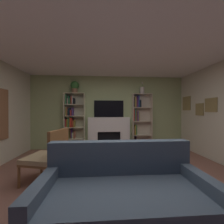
% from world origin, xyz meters
% --- Properties ---
extents(ground_plane, '(6.47, 6.47, 0.00)m').
position_xyz_m(ground_plane, '(0.00, 0.00, 0.00)').
color(ground_plane, '#8B5C4D').
extents(wall_back_accent, '(5.51, 0.06, 2.56)m').
position_xyz_m(wall_back_accent, '(0.00, 2.65, 1.28)').
color(wall_back_accent, '#A5B67C').
rests_on(wall_back_accent, ground_plane).
extents(ceiling, '(5.51, 5.35, 0.06)m').
position_xyz_m(ceiling, '(0.00, 0.00, 2.59)').
color(ceiling, white).
rests_on(ceiling, wall_back_accent).
extents(fireplace, '(1.54, 0.50, 1.11)m').
position_xyz_m(fireplace, '(0.00, 2.51, 0.58)').
color(fireplace, white).
rests_on(fireplace, ground_plane).
extents(tv, '(1.04, 0.06, 0.59)m').
position_xyz_m(tv, '(0.00, 2.59, 1.41)').
color(tv, black).
rests_on(tv, fireplace).
extents(bookshelf_left, '(0.68, 0.32, 1.93)m').
position_xyz_m(bookshelf_left, '(-1.25, 2.50, 0.96)').
color(bookshelf_left, beige).
rests_on(bookshelf_left, ground_plane).
extents(bookshelf_right, '(0.68, 0.26, 1.93)m').
position_xyz_m(bookshelf_right, '(1.08, 2.52, 0.99)').
color(bookshelf_right, beige).
rests_on(bookshelf_right, ground_plane).
extents(potted_plant, '(0.28, 0.28, 0.41)m').
position_xyz_m(potted_plant, '(-1.17, 2.47, 2.17)').
color(potted_plant, '#A26C4D').
rests_on(potted_plant, bookshelf_left).
extents(vase_with_flowers, '(0.15, 0.15, 0.41)m').
position_xyz_m(vase_with_flowers, '(1.17, 2.46, 2.06)').
color(vase_with_flowers, beige).
rests_on(vase_with_flowers, bookshelf_right).
extents(couch, '(1.93, 0.91, 0.90)m').
position_xyz_m(couch, '(0.01, -0.74, 0.29)').
color(couch, '#465565').
rests_on(couch, ground_plane).
extents(armchair, '(0.76, 0.75, 0.98)m').
position_xyz_m(armchair, '(-1.23, 0.34, 0.50)').
color(armchair, brown).
rests_on(armchair, ground_plane).
extents(coffee_table, '(0.99, 0.51, 0.45)m').
position_xyz_m(coffee_table, '(0.01, 0.02, 0.40)').
color(coffee_table, '#8A6B56').
rests_on(coffee_table, ground_plane).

